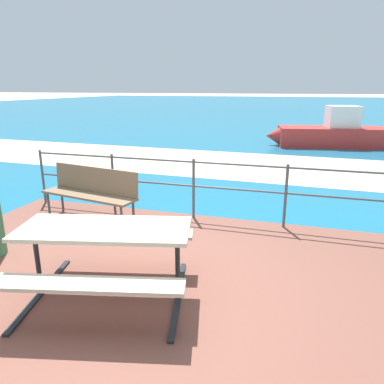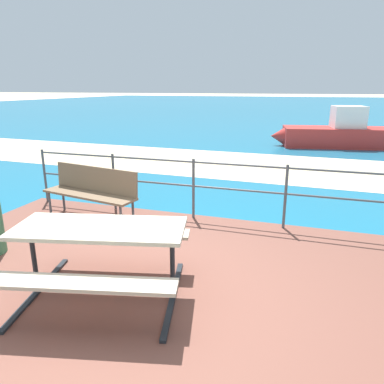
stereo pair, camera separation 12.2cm
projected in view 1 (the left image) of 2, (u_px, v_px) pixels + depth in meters
The scene contains 8 objects.
ground_plane at pixel (128, 301), 3.80m from camera, with size 240.00×240.00×0.00m, color beige.
patio_paving at pixel (128, 298), 3.79m from camera, with size 6.40×5.20×0.06m, color brown.
sea_water at pixel (287, 107), 40.57m from camera, with size 90.00×90.00×0.01m, color #196B8E.
beach_strip at pixel (239, 164), 10.42m from camera, with size 54.00×3.83×0.01m, color beige.
picnic_table at pixel (105, 244), 3.61m from camera, with size 1.98×1.76×0.78m.
park_bench at pixel (92, 189), 5.84m from camera, with size 1.75×0.71×0.86m.
railing_fence at pixel (194, 181), 5.86m from camera, with size 5.94×0.04×1.01m.
boat_near at pixel (331, 133), 13.50m from camera, with size 4.53×2.08×1.50m.
Camera 1 is at (1.60, -2.99, 2.18)m, focal length 33.51 mm.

